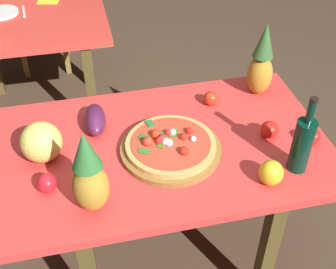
{
  "coord_description": "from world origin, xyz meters",
  "views": [
    {
      "loc": [
        -0.28,
        -1.32,
        1.91
      ],
      "look_at": [
        0.02,
        0.0,
        0.77
      ],
      "focal_mm": 46.15,
      "sensor_mm": 36.0,
      "label": 1
    }
  ],
  "objects_px": {
    "wine_bottle": "(302,144)",
    "tomato_near_board": "(312,136)",
    "pizza_board": "(171,149)",
    "tomato_by_bottle": "(269,130)",
    "pineapple_left": "(89,176)",
    "tomato_beside_pepper": "(211,98)",
    "eggplant": "(95,120)",
    "melon": "(41,142)",
    "bell_pepper": "(271,173)",
    "napkin_folded": "(49,0)",
    "background_table": "(29,36)",
    "pizza": "(170,144)",
    "pineapple_right": "(261,63)",
    "tomato_at_corner": "(47,183)",
    "dinner_plate": "(1,13)",
    "dining_chair": "(38,15)",
    "display_table": "(163,159)",
    "knife_utensil": "(24,11)"
  },
  "relations": [
    {
      "from": "eggplant",
      "to": "pineapple_left",
      "type": "bearing_deg",
      "value": -96.53
    },
    {
      "from": "dining_chair",
      "to": "napkin_folded",
      "type": "xyz_separation_m",
      "value": [
        0.12,
        -0.34,
        0.24
      ]
    },
    {
      "from": "tomato_near_board",
      "to": "tomato_by_bottle",
      "type": "bearing_deg",
      "value": 153.8
    },
    {
      "from": "pizza",
      "to": "wine_bottle",
      "type": "xyz_separation_m",
      "value": [
        0.46,
        -0.2,
        0.08
      ]
    },
    {
      "from": "pineapple_right",
      "to": "tomato_beside_pepper",
      "type": "distance_m",
      "value": 0.28
    },
    {
      "from": "bell_pepper",
      "to": "napkin_folded",
      "type": "xyz_separation_m",
      "value": [
        -0.79,
        1.91,
        -0.04
      ]
    },
    {
      "from": "pineapple_right",
      "to": "bell_pepper",
      "type": "height_order",
      "value": "pineapple_right"
    },
    {
      "from": "pineapple_right",
      "to": "melon",
      "type": "relative_size",
      "value": 2.2
    },
    {
      "from": "tomato_at_corner",
      "to": "melon",
      "type": "bearing_deg",
      "value": 93.34
    },
    {
      "from": "wine_bottle",
      "to": "tomato_near_board",
      "type": "distance_m",
      "value": 0.2
    },
    {
      "from": "tomato_near_board",
      "to": "dinner_plate",
      "type": "bearing_deg",
      "value": 130.18
    },
    {
      "from": "pineapple_left",
      "to": "tomato_near_board",
      "type": "relative_size",
      "value": 4.86
    },
    {
      "from": "display_table",
      "to": "pizza_board",
      "type": "height_order",
      "value": "pizza_board"
    },
    {
      "from": "tomato_at_corner",
      "to": "pizza",
      "type": "bearing_deg",
      "value": 12.39
    },
    {
      "from": "pineapple_right",
      "to": "pizza_board",
      "type": "bearing_deg",
      "value": -147.43
    },
    {
      "from": "background_table",
      "to": "dinner_plate",
      "type": "bearing_deg",
      "value": 139.61
    },
    {
      "from": "background_table",
      "to": "pizza_board",
      "type": "bearing_deg",
      "value": -66.33
    },
    {
      "from": "tomato_near_board",
      "to": "knife_utensil",
      "type": "height_order",
      "value": "tomato_near_board"
    },
    {
      "from": "napkin_folded",
      "to": "pineapple_left",
      "type": "bearing_deg",
      "value": -86.06
    },
    {
      "from": "pizza_board",
      "to": "pizza",
      "type": "xyz_separation_m",
      "value": [
        -0.0,
        0.0,
        0.03
      ]
    },
    {
      "from": "melon",
      "to": "background_table",
      "type": "bearing_deg",
      "value": 94.62
    },
    {
      "from": "pizza_board",
      "to": "pineapple_left",
      "type": "relative_size",
      "value": 1.21
    },
    {
      "from": "eggplant",
      "to": "tomato_beside_pepper",
      "type": "height_order",
      "value": "eggplant"
    },
    {
      "from": "tomato_at_corner",
      "to": "dinner_plate",
      "type": "height_order",
      "value": "tomato_at_corner"
    },
    {
      "from": "wine_bottle",
      "to": "melon",
      "type": "relative_size",
      "value": 2.03
    },
    {
      "from": "pizza",
      "to": "tomato_near_board",
      "type": "height_order",
      "value": "pizza"
    },
    {
      "from": "wine_bottle",
      "to": "eggplant",
      "type": "height_order",
      "value": "wine_bottle"
    },
    {
      "from": "bell_pepper",
      "to": "tomato_at_corner",
      "type": "height_order",
      "value": "bell_pepper"
    },
    {
      "from": "dining_chair",
      "to": "wine_bottle",
      "type": "height_order",
      "value": "wine_bottle"
    },
    {
      "from": "eggplant",
      "to": "pineapple_right",
      "type": "bearing_deg",
      "value": 7.2
    },
    {
      "from": "pizza_board",
      "to": "tomato_by_bottle",
      "type": "relative_size",
      "value": 5.46
    },
    {
      "from": "pizza",
      "to": "pineapple_left",
      "type": "relative_size",
      "value": 1.08
    },
    {
      "from": "pizza_board",
      "to": "dinner_plate",
      "type": "relative_size",
      "value": 1.87
    },
    {
      "from": "pizza_board",
      "to": "pineapple_right",
      "type": "height_order",
      "value": "pineapple_right"
    },
    {
      "from": "bell_pepper",
      "to": "wine_bottle",
      "type": "bearing_deg",
      "value": 19.5
    },
    {
      "from": "pizza_board",
      "to": "melon",
      "type": "bearing_deg",
      "value": 171.15
    },
    {
      "from": "background_table",
      "to": "wine_bottle",
      "type": "distance_m",
      "value": 1.93
    },
    {
      "from": "pizza",
      "to": "dinner_plate",
      "type": "height_order",
      "value": "pizza"
    },
    {
      "from": "tomato_near_board",
      "to": "tomato_at_corner",
      "type": "bearing_deg",
      "value": -178.44
    },
    {
      "from": "dinner_plate",
      "to": "pineapple_left",
      "type": "bearing_deg",
      "value": -76.09
    },
    {
      "from": "tomato_near_board",
      "to": "tomato_beside_pepper",
      "type": "bearing_deg",
      "value": 132.75
    },
    {
      "from": "tomato_by_bottle",
      "to": "tomato_at_corner",
      "type": "bearing_deg",
      "value": -173.38
    },
    {
      "from": "background_table",
      "to": "pineapple_left",
      "type": "relative_size",
      "value": 2.94
    },
    {
      "from": "pizza_board",
      "to": "background_table",
      "type": "bearing_deg",
      "value": 113.67
    },
    {
      "from": "pineapple_right",
      "to": "dinner_plate",
      "type": "height_order",
      "value": "pineapple_right"
    },
    {
      "from": "bell_pepper",
      "to": "pineapple_right",
      "type": "bearing_deg",
      "value": 72.61
    },
    {
      "from": "eggplant",
      "to": "tomato_at_corner",
      "type": "height_order",
      "value": "eggplant"
    },
    {
      "from": "pineapple_right",
      "to": "tomato_by_bottle",
      "type": "xyz_separation_m",
      "value": [
        -0.08,
        -0.32,
        -0.12
      ]
    },
    {
      "from": "pineapple_right",
      "to": "tomato_at_corner",
      "type": "relative_size",
      "value": 4.87
    },
    {
      "from": "pineapple_left",
      "to": "tomato_beside_pepper",
      "type": "height_order",
      "value": "pineapple_left"
    }
  ]
}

